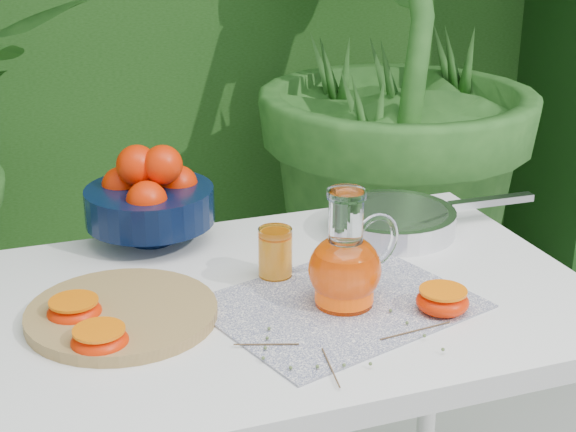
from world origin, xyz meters
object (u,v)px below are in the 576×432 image
object	(u,v)px
fruit_bowl	(150,197)
juice_pitcher	(346,265)
saute_pan	(394,220)
white_table	(292,334)
cutting_board	(122,314)

from	to	relation	value
fruit_bowl	juice_pitcher	world-z (taller)	juice_pitcher
saute_pan	white_table	bearing A→B (deg)	-146.75
white_table	fruit_bowl	bearing A→B (deg)	120.27
fruit_bowl	juice_pitcher	xyz separation A→B (m)	(0.24, -0.38, -0.02)
juice_pitcher	cutting_board	bearing A→B (deg)	167.98
fruit_bowl	saute_pan	world-z (taller)	fruit_bowl
white_table	cutting_board	distance (m)	0.30
white_table	saute_pan	distance (m)	0.35
saute_pan	fruit_bowl	bearing A→B (deg)	165.29
fruit_bowl	cutting_board	bearing A→B (deg)	-109.95
cutting_board	fruit_bowl	distance (m)	0.33
cutting_board	juice_pitcher	size ratio (longest dim) A/B	1.55
white_table	fruit_bowl	xyz separation A→B (m)	(-0.18, 0.30, 0.17)
cutting_board	fruit_bowl	bearing A→B (deg)	70.05
fruit_bowl	juice_pitcher	distance (m)	0.45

